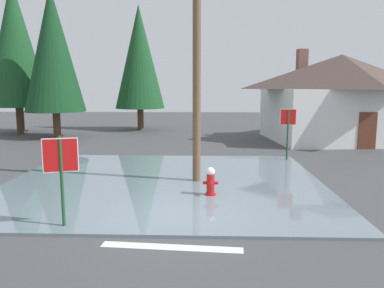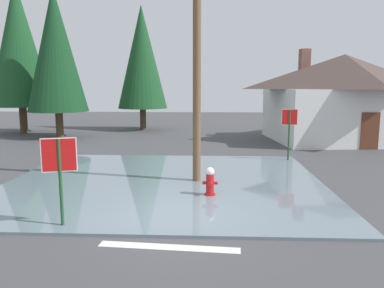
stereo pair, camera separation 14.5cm
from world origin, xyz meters
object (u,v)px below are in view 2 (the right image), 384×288
at_px(utility_pole, 197,62).
at_px(fire_hydrant, 210,183).
at_px(pine_tree_short_left, 142,57).
at_px(stop_sign_near, 60,164).
at_px(pine_tree_mid_left, 18,44).
at_px(stop_sign_far, 289,124).
at_px(pine_tree_tall_left, 56,50).
at_px(house, 343,96).

bearing_deg(utility_pole, fire_hydrant, -75.09).
bearing_deg(pine_tree_short_left, stop_sign_near, -85.39).
bearing_deg(utility_pole, pine_tree_mid_left, 133.53).
xyz_separation_m(stop_sign_far, pine_tree_short_left, (-8.73, 12.07, 3.84)).
bearing_deg(pine_tree_tall_left, stop_sign_far, -28.86).
bearing_deg(pine_tree_tall_left, stop_sign_near, -68.06).
xyz_separation_m(stop_sign_near, pine_tree_tall_left, (-6.40, 15.90, 4.11)).
relative_size(stop_sign_far, pine_tree_tall_left, 0.25).
distance_m(fire_hydrant, pine_tree_mid_left, 21.45).
height_order(stop_sign_near, pine_tree_short_left, pine_tree_short_left).
distance_m(stop_sign_far, house, 8.36).
relative_size(stop_sign_near, pine_tree_mid_left, 0.20).
bearing_deg(utility_pole, stop_sign_far, 44.79).
bearing_deg(pine_tree_mid_left, stop_sign_far, -29.82).
bearing_deg(house, fire_hydrant, -122.90).
bearing_deg(pine_tree_tall_left, pine_tree_short_left, 44.29).
bearing_deg(stop_sign_far, pine_tree_short_left, 125.90).
distance_m(stop_sign_near, stop_sign_far, 11.04).
height_order(utility_pole, pine_tree_mid_left, pine_tree_mid_left).
distance_m(fire_hydrant, stop_sign_far, 6.86).
distance_m(utility_pole, stop_sign_far, 6.17).
bearing_deg(stop_sign_near, pine_tree_tall_left, 111.94).
bearing_deg(stop_sign_far, pine_tree_mid_left, 150.18).
relative_size(utility_pole, pine_tree_mid_left, 0.75).
bearing_deg(stop_sign_far, fire_hydrant, -121.62).
height_order(fire_hydrant, utility_pole, utility_pole).
bearing_deg(stop_sign_far, utility_pole, -135.21).
bearing_deg(house, pine_tree_short_left, 158.78).
relative_size(utility_pole, house, 0.83).
xyz_separation_m(house, pine_tree_tall_left, (-18.11, 0.56, 2.93)).
height_order(stop_sign_near, house, house).
bearing_deg(fire_hydrant, utility_pole, 104.91).
xyz_separation_m(stop_sign_near, utility_pole, (3.07, 4.49, 2.61)).
bearing_deg(house, pine_tree_tall_left, 178.24).
relative_size(fire_hydrant, utility_pole, 0.12).
relative_size(utility_pole, pine_tree_short_left, 0.85).
relative_size(fire_hydrant, pine_tree_tall_left, 0.10).
relative_size(utility_pole, pine_tree_tall_left, 0.83).
bearing_deg(pine_tree_short_left, utility_pole, -73.59).
relative_size(house, pine_tree_mid_left, 0.90).
xyz_separation_m(stop_sign_far, pine_tree_mid_left, (-17.10, 9.80, 4.62)).
xyz_separation_m(utility_pole, pine_tree_tall_left, (-9.48, 11.41, 1.50)).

